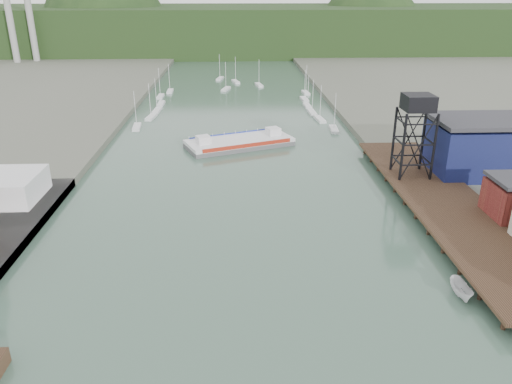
{
  "coord_description": "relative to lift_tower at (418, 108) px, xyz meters",
  "views": [
    {
      "loc": [
        0.24,
        -34.37,
        36.81
      ],
      "look_at": [
        3.63,
        45.42,
        4.0
      ],
      "focal_mm": 35.0,
      "sensor_mm": 36.0,
      "label": 1
    }
  ],
  "objects": [
    {
      "name": "distant_hills",
      "position": [
        -38.98,
        243.35,
        -5.27
      ],
      "size": [
        500.0,
        120.0,
        80.0
      ],
      "color": "black",
      "rests_on": "ground"
    },
    {
      "name": "chain_ferry",
      "position": [
        -33.82,
        27.45,
        -14.57
      ],
      "size": [
        28.07,
        19.46,
        3.75
      ],
      "rotation": [
        0.0,
        0.0,
        0.39
      ],
      "color": "#545356",
      "rests_on": "ground"
    },
    {
      "name": "marina_sailboats",
      "position": [
        -34.92,
        80.46,
        -15.3
      ],
      "size": [
        57.71,
        92.65,
        0.9
      ],
      "color": "silver",
      "rests_on": "ground"
    },
    {
      "name": "motorboat",
      "position": [
        -6.23,
        -39.42,
        -14.65
      ],
      "size": [
        2.09,
        5.23,
        2.0
      ],
      "primitive_type": "imported",
      "rotation": [
        0.0,
        0.0,
        -0.03
      ],
      "color": "silver",
      "rests_on": "ground"
    },
    {
      "name": "smokestacks",
      "position": [
        -141.0,
        174.5,
        14.35
      ],
      "size": [
        11.2,
        8.2,
        60.0
      ],
      "color": "gray",
      "rests_on": "ground"
    },
    {
      "name": "blue_shed",
      "position": [
        15.0,
        2.0,
        -8.59
      ],
      "size": [
        20.5,
        14.5,
        11.3
      ],
      "color": "black",
      "rests_on": "east_land"
    },
    {
      "name": "lift_tower",
      "position": [
        0.0,
        0.0,
        0.0
      ],
      "size": [
        6.5,
        6.5,
        16.0
      ],
      "color": "black",
      "rests_on": "east_pier"
    },
    {
      "name": "east_pier",
      "position": [
        2.0,
        -13.0,
        -13.75
      ],
      "size": [
        14.0,
        70.0,
        2.45
      ],
      "color": "black",
      "rests_on": "ground"
    }
  ]
}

